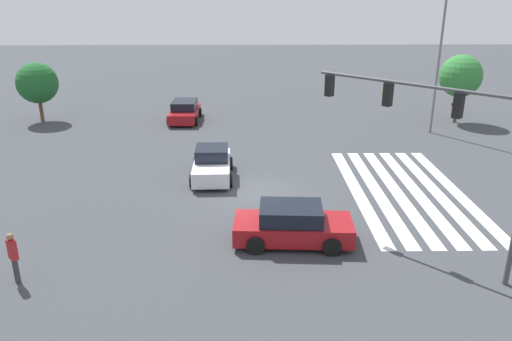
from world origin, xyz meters
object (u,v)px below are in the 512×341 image
(traffic_signal_mast, at_px, (442,129))
(car_2, at_px, (185,111))
(pedestrian, at_px, (13,255))
(car_0, at_px, (212,164))
(tree_corner_a, at_px, (37,83))
(car_1, at_px, (292,225))
(street_light_pole_a, at_px, (440,49))
(tree_corner_c, at_px, (461,76))

(traffic_signal_mast, distance_m, car_2, 23.40)
(traffic_signal_mast, distance_m, pedestrian, 14.83)
(car_0, distance_m, tree_corner_a, 17.97)
(car_2, xyz_separation_m, tree_corner_a, (-0.10, 10.50, 2.14))
(car_1, xyz_separation_m, street_light_pole_a, (15.50, -10.73, 4.86))
(car_0, distance_m, tree_corner_c, 20.55)
(tree_corner_a, height_order, tree_corner_c, tree_corner_c)
(car_0, xyz_separation_m, tree_corner_a, (11.86, 13.33, 2.13))
(tree_corner_c, bearing_deg, pedestrian, 132.43)
(pedestrian, bearing_deg, car_0, 15.25)
(traffic_signal_mast, bearing_deg, car_0, 0.84)
(pedestrian, bearing_deg, car_2, 38.29)
(car_2, relative_size, tree_corner_a, 1.04)
(car_2, height_order, pedestrian, pedestrian)
(car_0, distance_m, car_1, 7.93)
(car_1, height_order, street_light_pole_a, street_light_pole_a)
(car_1, height_order, car_2, car_1)
(traffic_signal_mast, xyz_separation_m, pedestrian, (-1.59, 14.25, -3.78))
(pedestrian, bearing_deg, tree_corner_a, 65.30)
(street_light_pole_a, bearing_deg, pedestrian, 132.04)
(tree_corner_a, bearing_deg, car_1, -138.31)
(car_2, relative_size, street_light_pole_a, 0.47)
(pedestrian, xyz_separation_m, street_light_pole_a, (18.15, -20.14, 4.57))
(car_1, distance_m, street_light_pole_a, 19.47)
(car_2, height_order, street_light_pole_a, street_light_pole_a)
(traffic_signal_mast, relative_size, car_1, 1.38)
(car_0, height_order, car_2, car_0)
(car_1, bearing_deg, car_0, 119.87)
(car_2, xyz_separation_m, street_light_pole_a, (-3.56, -17.12, 4.87))
(tree_corner_c, bearing_deg, tree_corner_a, 88.70)
(car_0, bearing_deg, street_light_pole_a, 119.06)
(car_0, height_order, pedestrian, pedestrian)
(car_0, xyz_separation_m, car_1, (-7.09, -3.55, 0.00))
(traffic_signal_mast, xyz_separation_m, tree_corner_a, (20.02, 21.73, -1.95))
(pedestrian, xyz_separation_m, tree_corner_a, (21.61, 7.48, 1.83))
(car_0, height_order, street_light_pole_a, street_light_pole_a)
(traffic_signal_mast, bearing_deg, street_light_pole_a, -64.57)
(pedestrian, distance_m, street_light_pole_a, 27.49)
(pedestrian, distance_m, tree_corner_a, 22.94)
(traffic_signal_mast, relative_size, tree_corner_a, 1.48)
(traffic_signal_mast, relative_size, tree_corner_c, 1.30)
(traffic_signal_mast, xyz_separation_m, car_2, (20.12, 11.23, -4.09))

